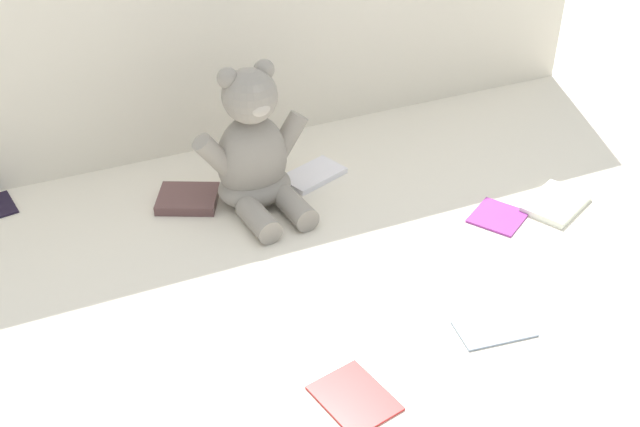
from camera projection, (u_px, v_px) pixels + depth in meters
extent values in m
plane|color=silver|center=(307.00, 228.00, 1.49)|extent=(3.20, 3.20, 0.00)
ellipsoid|color=gray|center=(252.00, 159.00, 1.52)|extent=(0.15, 0.12, 0.18)
ellipsoid|color=gray|center=(255.00, 186.00, 1.55)|extent=(0.16, 0.13, 0.07)
sphere|color=gray|center=(250.00, 96.00, 1.44)|extent=(0.11, 0.11, 0.10)
ellipsoid|color=#AEA599|center=(259.00, 108.00, 1.42)|extent=(0.05, 0.04, 0.03)
sphere|color=gray|center=(228.00, 78.00, 1.41)|extent=(0.04, 0.04, 0.04)
sphere|color=gray|center=(264.00, 70.00, 1.44)|extent=(0.04, 0.04, 0.04)
cylinder|color=gray|center=(215.00, 156.00, 1.47)|extent=(0.09, 0.05, 0.10)
cylinder|color=gray|center=(288.00, 136.00, 1.53)|extent=(0.09, 0.05, 0.10)
cylinder|color=gray|center=(259.00, 220.00, 1.47)|extent=(0.06, 0.11, 0.05)
cylinder|color=gray|center=(295.00, 208.00, 1.50)|extent=(0.06, 0.11, 0.05)
cube|color=white|center=(556.00, 203.00, 1.55)|extent=(0.16, 0.14, 0.01)
cube|color=#993394|center=(498.00, 216.00, 1.52)|extent=(0.13, 0.13, 0.01)
cube|color=red|center=(354.00, 397.00, 1.14)|extent=(0.11, 0.13, 0.01)
cube|color=#8A98AB|center=(495.00, 328.00, 1.26)|extent=(0.13, 0.08, 0.01)
cube|color=white|center=(313.00, 175.00, 1.64)|extent=(0.15, 0.12, 0.01)
cube|color=brown|center=(188.00, 199.00, 1.56)|extent=(0.15, 0.14, 0.02)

